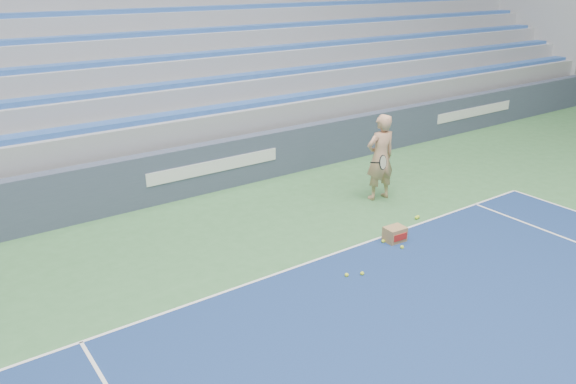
# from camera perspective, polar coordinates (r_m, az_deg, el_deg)

# --- Properties ---
(sponsor_barrier) EXTENTS (30.00, 0.32, 1.10)m
(sponsor_barrier) POSITION_cam_1_polar(r_m,az_deg,el_deg) (12.62, -7.73, 2.58)
(sponsor_barrier) COLOR #3C465C
(sponsor_barrier) RESTS_ON ground
(bleachers) EXTENTS (31.00, 9.15, 7.30)m
(bleachers) POSITION_cam_1_polar(r_m,az_deg,el_deg) (17.39, -17.17, 13.15)
(bleachers) COLOR gray
(bleachers) RESTS_ON ground
(tennis_player) EXTENTS (0.97, 0.88, 1.87)m
(tennis_player) POSITION_cam_1_polar(r_m,az_deg,el_deg) (12.04, 9.36, 3.49)
(tennis_player) COLOR tan
(tennis_player) RESTS_ON ground
(ball_box) EXTENTS (0.39, 0.31, 0.28)m
(ball_box) POSITION_cam_1_polar(r_m,az_deg,el_deg) (10.41, 10.80, -4.25)
(ball_box) COLOR #98764A
(ball_box) RESTS_ON ground
(tennis_ball_0) EXTENTS (0.07, 0.07, 0.07)m
(tennis_ball_0) POSITION_cam_1_polar(r_m,az_deg,el_deg) (9.26, 7.54, -8.21)
(tennis_ball_0) COLOR #CFEC30
(tennis_ball_0) RESTS_ON ground
(tennis_ball_1) EXTENTS (0.07, 0.07, 0.07)m
(tennis_ball_1) POSITION_cam_1_polar(r_m,az_deg,el_deg) (9.19, 5.98, -8.39)
(tennis_ball_1) COLOR #CFEC30
(tennis_ball_1) RESTS_ON ground
(tennis_ball_2) EXTENTS (0.07, 0.07, 0.07)m
(tennis_ball_2) POSITION_cam_1_polar(r_m,az_deg,el_deg) (11.50, 13.06, -2.47)
(tennis_ball_2) COLOR #CFEC30
(tennis_ball_2) RESTS_ON ground
(tennis_ball_3) EXTENTS (0.07, 0.07, 0.07)m
(tennis_ball_3) POSITION_cam_1_polar(r_m,az_deg,el_deg) (10.36, 9.65, -4.95)
(tennis_ball_3) COLOR #CFEC30
(tennis_ball_3) RESTS_ON ground
(tennis_ball_4) EXTENTS (0.07, 0.07, 0.07)m
(tennis_ball_4) POSITION_cam_1_polar(r_m,az_deg,el_deg) (10.21, 11.51, -5.51)
(tennis_ball_4) COLOR #CFEC30
(tennis_ball_4) RESTS_ON ground
(tennis_ball_5) EXTENTS (0.07, 0.07, 0.07)m
(tennis_ball_5) POSITION_cam_1_polar(r_m,az_deg,el_deg) (11.45, 12.91, -2.56)
(tennis_ball_5) COLOR #CFEC30
(tennis_ball_5) RESTS_ON ground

